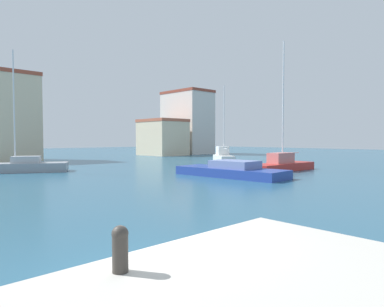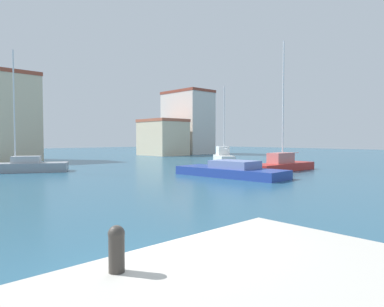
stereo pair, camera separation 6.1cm
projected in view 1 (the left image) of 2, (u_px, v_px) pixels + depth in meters
name	position (u px, v px, depth m)	size (l,w,h in m)	color
water	(154.00, 170.00, 31.65)	(160.00, 160.00, 0.00)	#285670
mooring_bollard	(120.00, 247.00, 4.83)	(0.24, 0.24, 0.67)	#38332D
sailboat_red_outer_mooring	(282.00, 164.00, 31.03)	(7.77, 2.16, 11.65)	#B22823
sailboat_white_center_channel	(223.00, 156.00, 44.75)	(4.77, 5.65, 9.75)	white
motorboat_blue_far_left	(231.00, 171.00, 26.23)	(3.64, 9.07, 1.25)	#233D93
sailboat_grey_mid_harbor	(16.00, 166.00, 29.59)	(8.54, 5.92, 10.50)	gray
warehouse_block	(7.00, 116.00, 44.82)	(7.11, 5.98, 11.63)	beige
waterfront_apartments	(163.00, 137.00, 60.59)	(6.28, 7.75, 6.35)	beige
harbor_office	(187.00, 122.00, 66.62)	(6.13, 9.52, 12.13)	beige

